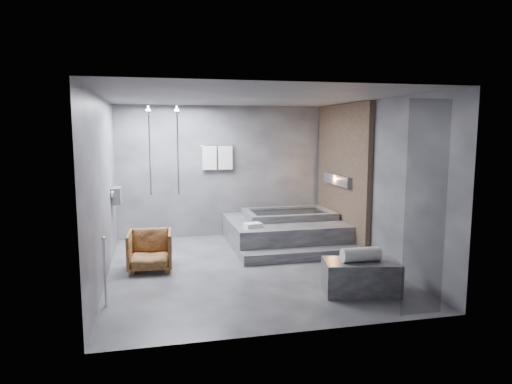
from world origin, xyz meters
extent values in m
plane|color=#303032|center=(0.00, 0.00, 0.00)|extent=(5.00, 5.00, 0.00)
cube|color=#505052|center=(0.00, 0.00, 2.80)|extent=(4.50, 5.00, 0.04)
cube|color=#3A3A40|center=(0.00, 2.50, 1.40)|extent=(4.50, 0.04, 2.80)
cube|color=#3A3A40|center=(0.00, -2.50, 1.40)|extent=(4.50, 0.04, 2.80)
cube|color=#3A3A40|center=(-2.25, 0.00, 1.40)|extent=(0.04, 5.00, 2.80)
cube|color=#3A3A40|center=(2.25, 0.00, 1.40)|extent=(0.04, 5.00, 2.80)
cube|color=#99785A|center=(2.19, 1.25, 1.40)|extent=(0.10, 2.40, 2.78)
cube|color=#FF9938|center=(2.11, 1.25, 1.30)|extent=(0.14, 1.20, 0.20)
cube|color=gray|center=(-2.16, 1.40, 1.10)|extent=(0.16, 0.42, 0.30)
imported|color=beige|center=(-2.15, 1.30, 1.05)|extent=(0.08, 0.08, 0.21)
imported|color=beige|center=(-2.15, 1.50, 1.03)|extent=(0.07, 0.07, 0.15)
cylinder|color=silver|center=(-1.00, 2.05, 1.90)|extent=(0.04, 0.04, 1.80)
cylinder|color=silver|center=(-1.55, 2.05, 1.90)|extent=(0.04, 0.04, 1.80)
cylinder|color=silver|center=(-0.15, 2.44, 1.95)|extent=(0.75, 0.02, 0.02)
cube|color=white|center=(-0.32, 2.42, 1.70)|extent=(0.30, 0.06, 0.50)
cube|color=white|center=(0.02, 2.42, 1.70)|extent=(0.30, 0.06, 0.50)
cylinder|color=silver|center=(-2.15, -1.20, 0.45)|extent=(0.04, 0.04, 0.90)
cube|color=black|center=(1.65, -2.45, 1.35)|extent=(0.55, 0.01, 2.60)
cube|color=#353538|center=(1.05, 1.45, 0.25)|extent=(2.20, 2.00, 0.50)
cube|color=#353538|center=(1.05, 0.27, 0.09)|extent=(2.20, 0.36, 0.18)
cube|color=#2E2E30|center=(1.31, -1.49, 0.23)|extent=(1.13, 0.76, 0.47)
imported|color=#422510|center=(-1.58, 0.28, 0.33)|extent=(0.74, 0.76, 0.65)
cylinder|color=silver|center=(1.30, -1.51, 0.56)|extent=(0.55, 0.20, 0.20)
cube|color=silver|center=(0.28, 0.86, 0.54)|extent=(0.34, 0.27, 0.08)
camera|label=1|loc=(-1.52, -7.21, 2.29)|focal=32.00mm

